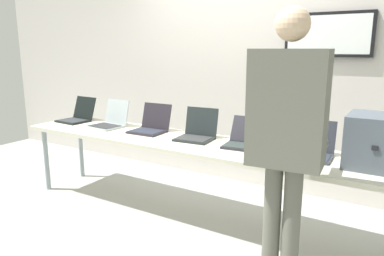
{
  "coord_description": "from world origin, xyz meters",
  "views": [
    {
      "loc": [
        1.71,
        -2.73,
        1.56
      ],
      "look_at": [
        0.02,
        0.06,
        0.85
      ],
      "focal_mm": 34.01,
      "sensor_mm": 36.0,
      "label": 1
    }
  ],
  "objects_px": {
    "equipment_box": "(378,141)",
    "person": "(287,128)",
    "laptop_station_1": "(110,121)",
    "laptop_station_5": "(313,149)",
    "laptop_station_2": "(151,126)",
    "laptop_station_3": "(197,132)",
    "laptop_station_4": "(248,140)",
    "laptop_station_0": "(77,116)",
    "workbench": "(187,145)"
  },
  "relations": [
    {
      "from": "equipment_box",
      "to": "person",
      "type": "distance_m",
      "value": 0.82
    },
    {
      "from": "equipment_box",
      "to": "laptop_station_1",
      "type": "distance_m",
      "value": 2.58
    },
    {
      "from": "equipment_box",
      "to": "laptop_station_5",
      "type": "distance_m",
      "value": 0.46
    },
    {
      "from": "laptop_station_1",
      "to": "laptop_station_2",
      "type": "relative_size",
      "value": 1.05
    },
    {
      "from": "laptop_station_1",
      "to": "laptop_station_2",
      "type": "xyz_separation_m",
      "value": [
        0.52,
        0.03,
        -0.0
      ]
    },
    {
      "from": "equipment_box",
      "to": "person",
      "type": "bearing_deg",
      "value": -124.07
    },
    {
      "from": "laptop_station_3",
      "to": "laptop_station_5",
      "type": "relative_size",
      "value": 1.11
    },
    {
      "from": "laptop_station_4",
      "to": "laptop_station_1",
      "type": "bearing_deg",
      "value": -179.33
    },
    {
      "from": "laptop_station_0",
      "to": "laptop_station_5",
      "type": "bearing_deg",
      "value": -0.77
    },
    {
      "from": "laptop_station_3",
      "to": "person",
      "type": "bearing_deg",
      "value": -34.49
    },
    {
      "from": "equipment_box",
      "to": "laptop_station_5",
      "type": "xyz_separation_m",
      "value": [
        -0.44,
        0.03,
        -0.12
      ]
    },
    {
      "from": "laptop_station_4",
      "to": "person",
      "type": "bearing_deg",
      "value": -53.36
    },
    {
      "from": "person",
      "to": "laptop_station_2",
      "type": "bearing_deg",
      "value": 155.34
    },
    {
      "from": "laptop_station_0",
      "to": "person",
      "type": "distance_m",
      "value": 2.78
    },
    {
      "from": "laptop_station_3",
      "to": "workbench",
      "type": "bearing_deg",
      "value": -115.78
    },
    {
      "from": "person",
      "to": "laptop_station_3",
      "type": "bearing_deg",
      "value": 145.51
    },
    {
      "from": "laptop_station_2",
      "to": "laptop_station_3",
      "type": "distance_m",
      "value": 0.55
    },
    {
      "from": "laptop_station_2",
      "to": "laptop_station_5",
      "type": "bearing_deg",
      "value": -1.31
    },
    {
      "from": "workbench",
      "to": "laptop_station_1",
      "type": "bearing_deg",
      "value": 175.41
    },
    {
      "from": "laptop_station_2",
      "to": "person",
      "type": "height_order",
      "value": "person"
    },
    {
      "from": "workbench",
      "to": "laptop_station_4",
      "type": "relative_size",
      "value": 8.72
    },
    {
      "from": "workbench",
      "to": "laptop_station_3",
      "type": "bearing_deg",
      "value": 64.22
    },
    {
      "from": "laptop_station_0",
      "to": "laptop_station_3",
      "type": "distance_m",
      "value": 1.61
    },
    {
      "from": "laptop_station_0",
      "to": "laptop_station_2",
      "type": "xyz_separation_m",
      "value": [
        1.06,
        0.0,
        0.0
      ]
    },
    {
      "from": "laptop_station_4",
      "to": "workbench",
      "type": "bearing_deg",
      "value": -169.8
    },
    {
      "from": "laptop_station_2",
      "to": "person",
      "type": "relative_size",
      "value": 0.19
    },
    {
      "from": "workbench",
      "to": "laptop_station_3",
      "type": "xyz_separation_m",
      "value": [
        0.05,
        0.1,
        0.11
      ]
    },
    {
      "from": "laptop_station_3",
      "to": "equipment_box",
      "type": "bearing_deg",
      "value": -2.12
    },
    {
      "from": "person",
      "to": "laptop_station_1",
      "type": "bearing_deg",
      "value": 161.67
    },
    {
      "from": "equipment_box",
      "to": "laptop_station_2",
      "type": "bearing_deg",
      "value": 178.06
    },
    {
      "from": "workbench",
      "to": "person",
      "type": "height_order",
      "value": "person"
    },
    {
      "from": "laptop_station_3",
      "to": "person",
      "type": "distance_m",
      "value": 1.31
    },
    {
      "from": "laptop_station_1",
      "to": "laptop_station_2",
      "type": "bearing_deg",
      "value": 3.4
    },
    {
      "from": "laptop_station_1",
      "to": "laptop_station_2",
      "type": "height_order",
      "value": "laptop_station_1"
    },
    {
      "from": "workbench",
      "to": "laptop_station_3",
      "type": "height_order",
      "value": "laptop_station_3"
    },
    {
      "from": "laptop_station_5",
      "to": "person",
      "type": "relative_size",
      "value": 0.18
    },
    {
      "from": "laptop_station_0",
      "to": "laptop_station_4",
      "type": "relative_size",
      "value": 0.9
    },
    {
      "from": "laptop_station_5",
      "to": "laptop_station_3",
      "type": "bearing_deg",
      "value": 178.77
    },
    {
      "from": "workbench",
      "to": "laptop_station_1",
      "type": "height_order",
      "value": "laptop_station_1"
    },
    {
      "from": "laptop_station_1",
      "to": "laptop_station_5",
      "type": "height_order",
      "value": "laptop_station_1"
    },
    {
      "from": "workbench",
      "to": "equipment_box",
      "type": "distance_m",
      "value": 1.57
    },
    {
      "from": "laptop_station_1",
      "to": "laptop_station_3",
      "type": "xyz_separation_m",
      "value": [
        1.08,
        0.02,
        -0.0
      ]
    },
    {
      "from": "laptop_station_4",
      "to": "laptop_station_2",
      "type": "bearing_deg",
      "value": 179.32
    },
    {
      "from": "equipment_box",
      "to": "laptop_station_5",
      "type": "bearing_deg",
      "value": 175.77
    },
    {
      "from": "laptop_station_4",
      "to": "person",
      "type": "height_order",
      "value": "person"
    },
    {
      "from": "laptop_station_1",
      "to": "laptop_station_5",
      "type": "xyz_separation_m",
      "value": [
        2.13,
        -0.01,
        -0.0
      ]
    },
    {
      "from": "laptop_station_0",
      "to": "laptop_station_5",
      "type": "distance_m",
      "value": 2.67
    },
    {
      "from": "laptop_station_1",
      "to": "laptop_station_5",
      "type": "distance_m",
      "value": 2.13
    },
    {
      "from": "equipment_box",
      "to": "laptop_station_3",
      "type": "distance_m",
      "value": 1.51
    },
    {
      "from": "laptop_station_1",
      "to": "equipment_box",
      "type": "bearing_deg",
      "value": -0.85
    }
  ]
}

